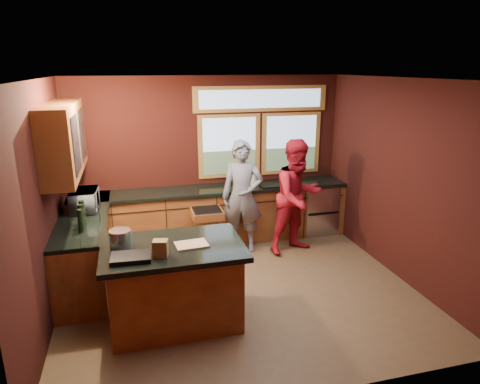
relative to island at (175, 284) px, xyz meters
name	(u,v)px	position (x,y,z in m)	size (l,w,h in m)	color
floor	(239,289)	(0.89, 0.51, -0.48)	(4.50, 4.50, 0.00)	brown
room_shell	(186,153)	(0.29, 0.84, 1.32)	(4.52, 4.02, 2.71)	black
back_counter	(225,214)	(1.09, 2.21, -0.01)	(4.50, 0.64, 0.93)	#562714
left_counter	(86,247)	(-1.06, 1.36, -0.01)	(0.64, 2.30, 0.93)	#562714
island	(175,284)	(0.00, 0.00, 0.00)	(1.55, 1.05, 0.95)	#562714
person_grey	(242,197)	(1.27, 1.76, 0.41)	(0.64, 0.42, 1.77)	slate
person_red	(298,197)	(2.08, 1.49, 0.42)	(0.87, 0.68, 1.80)	maroon
microwave	(85,200)	(-1.03, 1.56, 0.60)	(0.52, 0.35, 0.29)	#999999
potted_plant	(239,175)	(1.34, 2.26, 0.63)	(0.31, 0.27, 0.35)	#999999
paper_towel	(253,177)	(1.58, 2.21, 0.59)	(0.12, 0.12, 0.28)	white
cutting_board	(191,245)	(0.20, -0.05, 0.48)	(0.35, 0.25, 0.02)	#A57A55
stock_pot	(120,238)	(-0.55, 0.15, 0.56)	(0.24, 0.24, 0.18)	silver
paper_bag	(160,248)	(-0.15, -0.25, 0.56)	(0.15, 0.12, 0.18)	brown
black_tray	(131,257)	(-0.45, -0.25, 0.49)	(0.40, 0.28, 0.05)	black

